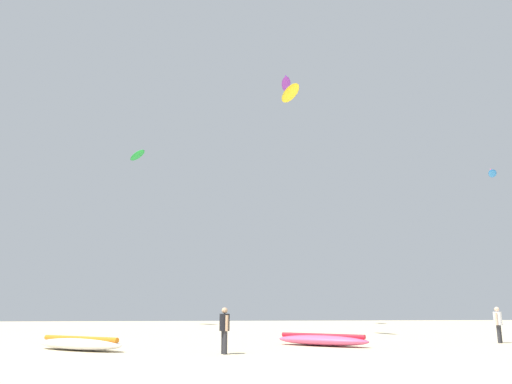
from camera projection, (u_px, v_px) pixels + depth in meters
ground_plane at (322, 371)px, 13.74m from camera, size 120.00×120.00×0.00m
person_foreground at (224, 327)px, 18.94m from camera, size 0.39×0.54×1.72m
person_midground at (498, 322)px, 25.10m from camera, size 0.47×0.43×1.77m
kite_grounded_near at (80, 344)px, 20.52m from camera, size 4.48×3.85×0.56m
kite_grounded_mid at (322, 340)px, 22.93m from camera, size 4.32×4.02×0.56m
kite_aloft_1 at (286, 84)px, 57.29m from camera, size 1.83×3.89×0.63m
kite_aloft_2 at (290, 93)px, 33.52m from camera, size 1.20×3.12×0.46m
kite_aloft_3 at (137, 155)px, 54.75m from camera, size 2.66×4.41×0.72m
kite_aloft_4 at (492, 173)px, 40.99m from camera, size 1.97×2.24×0.49m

